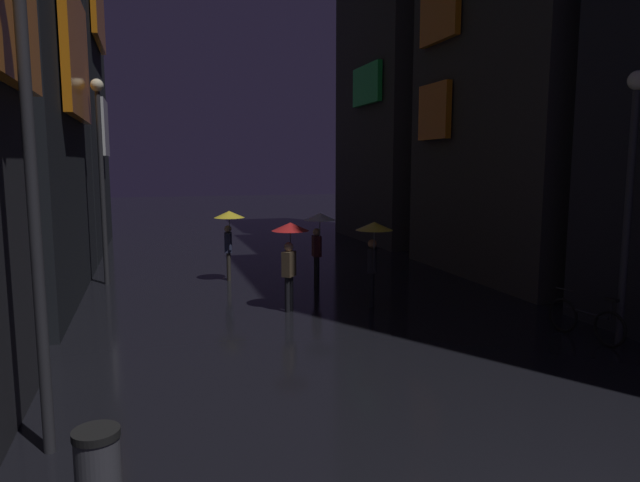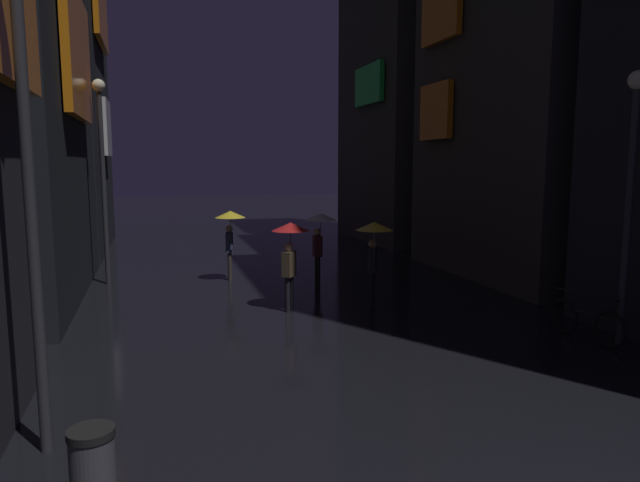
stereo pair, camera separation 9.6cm
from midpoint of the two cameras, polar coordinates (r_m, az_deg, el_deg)
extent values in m
cube|color=orange|center=(16.32, -22.95, 16.67)|extent=(0.20, 4.34, 3.14)
cube|color=black|center=(25.70, -25.85, 18.06)|extent=(4.00, 8.29, 16.88)
cube|color=white|center=(24.83, -20.46, 10.53)|extent=(0.20, 2.45, 2.22)
cube|color=orange|center=(25.34, -20.99, 20.56)|extent=(0.20, 4.40, 2.46)
cube|color=orange|center=(19.49, 11.66, 12.56)|extent=(0.20, 1.90, 1.81)
cube|color=#33302D|center=(27.40, 8.68, 19.41)|extent=(4.00, 7.21, 18.17)
cube|color=#26E54C|center=(25.23, 5.02, 15.30)|extent=(0.20, 2.93, 1.64)
cylinder|color=black|center=(14.31, 5.43, -4.74)|extent=(0.12, 0.12, 0.85)
cylinder|color=black|center=(14.14, 5.40, -4.90)|extent=(0.12, 0.12, 0.85)
cube|color=black|center=(14.08, 5.45, -1.94)|extent=(0.34, 0.40, 0.60)
sphere|color=#9E7051|center=(14.02, 5.48, -0.29)|extent=(0.22, 0.22, 0.22)
cylinder|color=black|center=(13.90, 5.63, -1.87)|extent=(0.09, 0.09, 0.50)
cylinder|color=slate|center=(13.84, 5.65, -0.50)|extent=(0.02, 0.02, 0.77)
cone|color=yellow|center=(13.78, 5.67, 1.49)|extent=(0.90, 0.90, 0.20)
cylinder|color=black|center=(13.62, -3.08, -5.36)|extent=(0.12, 0.12, 0.85)
cylinder|color=black|center=(13.78, -2.72, -5.21)|extent=(0.12, 0.12, 0.85)
cube|color=brown|center=(13.56, -2.92, -2.30)|extent=(0.39, 0.40, 0.60)
sphere|color=tan|center=(13.49, -2.93, -0.58)|extent=(0.22, 0.22, 0.22)
cylinder|color=brown|center=(13.73, -2.75, -1.96)|extent=(0.09, 0.09, 0.50)
cylinder|color=slate|center=(13.67, -2.76, -0.58)|extent=(0.02, 0.02, 0.77)
cone|color=red|center=(13.61, -2.77, 1.45)|extent=(0.90, 0.90, 0.20)
cylinder|color=black|center=(16.64, -0.16, -2.94)|extent=(0.12, 0.12, 0.85)
cylinder|color=black|center=(16.47, -0.01, -3.05)|extent=(0.12, 0.12, 0.85)
cube|color=#4C1E23|center=(16.43, -0.08, -0.51)|extent=(0.24, 0.35, 0.60)
sphere|color=tan|center=(16.38, -0.08, 0.91)|extent=(0.22, 0.22, 0.22)
cylinder|color=#4C1E23|center=(16.27, 0.23, -0.42)|extent=(0.09, 0.09, 0.50)
cylinder|color=slate|center=(16.22, 0.24, 0.75)|extent=(0.02, 0.02, 0.77)
cone|color=silver|center=(16.17, 0.24, 2.46)|extent=(0.90, 0.90, 0.20)
cylinder|color=#38332D|center=(17.61, -8.84, -2.44)|extent=(0.12, 0.12, 0.85)
cylinder|color=#38332D|center=(17.43, -8.85, -2.54)|extent=(0.12, 0.12, 0.85)
cube|color=#333859|center=(17.40, -8.90, -0.14)|extent=(0.27, 0.37, 0.60)
sphere|color=beige|center=(17.35, -8.93, 1.20)|extent=(0.22, 0.22, 0.22)
cylinder|color=#333859|center=(17.22, -8.75, -0.06)|extent=(0.09, 0.09, 0.50)
cylinder|color=slate|center=(17.18, -8.77, 1.05)|extent=(0.02, 0.02, 0.77)
cone|color=yellow|center=(17.13, -8.80, 2.66)|extent=(0.90, 0.90, 0.20)
torus|color=black|center=(13.06, 23.37, -6.88)|extent=(0.17, 0.72, 0.72)
torus|color=black|center=(12.39, 27.22, -7.88)|extent=(0.17, 0.72, 0.72)
cylinder|color=black|center=(12.67, 25.29, -6.58)|extent=(0.21, 1.00, 0.05)
cylinder|color=black|center=(12.30, 27.32, -6.30)|extent=(0.04, 0.04, 0.40)
cube|color=black|center=(12.25, 27.38, -5.30)|extent=(0.16, 0.26, 0.06)
cylinder|color=black|center=(12.93, 23.51, -4.52)|extent=(0.10, 0.45, 0.03)
cylinder|color=#2D2D33|center=(17.58, -20.66, 4.79)|extent=(0.14, 0.14, 5.51)
sphere|color=#F9EFCC|center=(17.69, -21.13, 14.31)|extent=(0.36, 0.36, 0.36)
cylinder|color=#2D2D33|center=(12.31, 28.61, 1.74)|extent=(0.14, 0.14, 4.86)
sphere|color=#F9EFCC|center=(12.35, 29.42, 13.85)|extent=(0.36, 0.36, 0.36)
cylinder|color=#2D2D33|center=(7.42, -26.62, 2.74)|extent=(0.14, 0.14, 5.95)
cylinder|color=#3F3F47|center=(6.51, -21.31, -21.14)|extent=(0.44, 0.44, 0.85)
cylinder|color=black|center=(6.31, -21.52, -17.42)|extent=(0.46, 0.46, 0.08)
camera|label=1|loc=(0.05, -89.79, 0.03)|focal=32.00mm
camera|label=2|loc=(0.05, 90.21, -0.03)|focal=32.00mm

